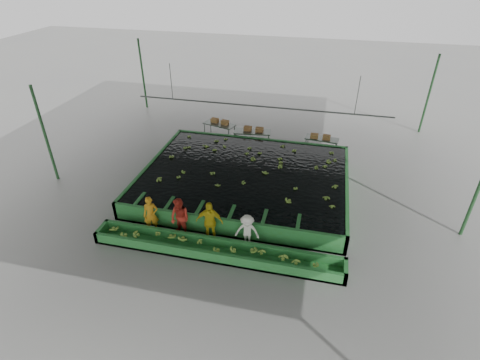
% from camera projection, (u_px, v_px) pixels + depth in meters
% --- Properties ---
extents(ground, '(80.00, 80.00, 0.00)m').
position_uv_depth(ground, '(238.00, 203.00, 17.71)').
color(ground, gray).
rests_on(ground, ground).
extents(shed_roof, '(20.00, 22.00, 0.04)m').
position_uv_depth(shed_roof, '(237.00, 102.00, 15.08)').
color(shed_roof, gray).
rests_on(shed_roof, shed_posts).
extents(shed_posts, '(20.00, 22.00, 5.00)m').
position_uv_depth(shed_posts, '(237.00, 157.00, 16.39)').
color(shed_posts, '#26552C').
rests_on(shed_posts, ground).
extents(flotation_tank, '(10.00, 8.00, 0.90)m').
position_uv_depth(flotation_tank, '(245.00, 179.00, 18.71)').
color(flotation_tank, '#277331').
rests_on(flotation_tank, ground).
extents(tank_water, '(9.70, 7.70, 0.00)m').
position_uv_depth(tank_water, '(245.00, 172.00, 18.50)').
color(tank_water, black).
rests_on(tank_water, flotation_tank).
extents(sorting_trough, '(10.00, 1.00, 0.50)m').
position_uv_depth(sorting_trough, '(216.00, 250.00, 14.60)').
color(sorting_trough, '#277331').
rests_on(sorting_trough, ground).
extents(cableway_rail, '(0.08, 0.08, 14.00)m').
position_uv_depth(cableway_rail, '(259.00, 106.00, 20.27)').
color(cableway_rail, '#59605B').
rests_on(cableway_rail, shed_roof).
extents(rail_hanger_left, '(0.04, 0.04, 2.00)m').
position_uv_depth(rail_hanger_left, '(171.00, 82.00, 20.73)').
color(rail_hanger_left, '#59605B').
rests_on(rail_hanger_left, shed_roof).
extents(rail_hanger_right, '(0.04, 0.04, 2.00)m').
position_uv_depth(rail_hanger_right, '(358.00, 96.00, 18.76)').
color(rail_hanger_right, '#59605B').
rests_on(rail_hanger_right, shed_roof).
extents(worker_a, '(0.73, 0.62, 1.69)m').
position_uv_depth(worker_a, '(151.00, 215.00, 15.54)').
color(worker_a, '#BD7F15').
rests_on(worker_a, ground).
extents(worker_b, '(1.07, 0.96, 1.81)m').
position_uv_depth(worker_b, '(180.00, 218.00, 15.26)').
color(worker_b, '#B12B1E').
rests_on(worker_b, ground).
extents(worker_c, '(1.15, 0.58, 1.88)m').
position_uv_depth(worker_c, '(209.00, 222.00, 14.99)').
color(worker_c, gold).
rests_on(worker_c, ground).
extents(worker_d, '(1.00, 0.61, 1.51)m').
position_uv_depth(worker_d, '(247.00, 231.00, 14.78)').
color(worker_d, white).
rests_on(worker_d, ground).
extents(packing_table_left, '(2.15, 1.33, 0.91)m').
position_uv_depth(packing_table_left, '(219.00, 130.00, 23.73)').
color(packing_table_left, '#59605B').
rests_on(packing_table_left, ground).
extents(packing_table_mid, '(2.26, 1.12, 0.99)m').
position_uv_depth(packing_table_mid, '(252.00, 139.00, 22.62)').
color(packing_table_mid, '#59605B').
rests_on(packing_table_mid, ground).
extents(packing_table_right, '(1.98, 1.01, 0.86)m').
position_uv_depth(packing_table_right, '(321.00, 145.00, 22.02)').
color(packing_table_right, '#59605B').
rests_on(packing_table_right, ground).
extents(box_stack_left, '(1.21, 0.58, 0.25)m').
position_uv_depth(box_stack_left, '(220.00, 123.00, 23.56)').
color(box_stack_left, olive).
rests_on(box_stack_left, packing_table_left).
extents(box_stack_mid, '(1.17, 0.34, 0.25)m').
position_uv_depth(box_stack_mid, '(254.00, 131.00, 22.37)').
color(box_stack_mid, olive).
rests_on(box_stack_mid, packing_table_mid).
extents(box_stack_right, '(1.16, 0.35, 0.25)m').
position_uv_depth(box_stack_right, '(320.00, 138.00, 21.77)').
color(box_stack_right, olive).
rests_on(box_stack_right, packing_table_right).
extents(floating_bananas, '(9.38, 6.39, 0.13)m').
position_uv_depth(floating_bananas, '(248.00, 165.00, 19.16)').
color(floating_bananas, '#7AA639').
rests_on(floating_bananas, tank_water).
extents(trough_bananas, '(8.75, 0.58, 0.12)m').
position_uv_depth(trough_bananas, '(216.00, 247.00, 14.52)').
color(trough_bananas, '#7AA639').
rests_on(trough_bananas, sorting_trough).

